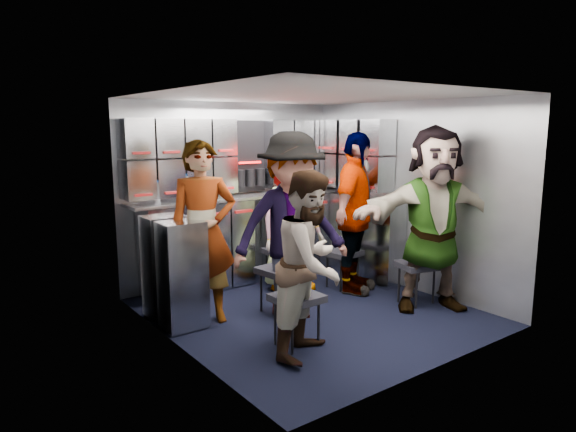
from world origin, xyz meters
TOP-DOWN VIEW (x-y plane):
  - floor at (0.00, 0.00)m, footprint 3.00×3.00m
  - wall_back at (0.00, 1.50)m, footprint 2.80×0.04m
  - wall_left at (-1.40, 0.00)m, footprint 0.04×3.00m
  - wall_right at (1.40, 0.00)m, footprint 0.04×3.00m
  - ceiling at (0.00, 0.00)m, footprint 2.80×3.00m
  - cart_bank_back at (0.00, 1.29)m, footprint 2.68×0.38m
  - cart_bank_left at (-1.19, 0.56)m, footprint 0.38×0.76m
  - counter at (0.00, 1.29)m, footprint 2.68×0.42m
  - locker_bank_back at (0.00, 1.35)m, footprint 2.68×0.28m
  - locker_bank_right at (1.25, 0.70)m, footprint 0.28×1.00m
  - right_cabinet at (1.25, 0.60)m, footprint 0.28×1.20m
  - coffee_niche at (0.18, 1.41)m, footprint 0.46×0.16m
  - red_latch_strip at (0.00, 1.09)m, footprint 2.60×0.02m
  - jump_seat_near_left at (-0.59, -0.54)m, footprint 0.38×0.36m
  - jump_seat_mid_left at (-0.24, 0.19)m, footprint 0.43×0.41m
  - jump_seat_center at (0.29, 0.90)m, footprint 0.37×0.35m
  - jump_seat_mid_right at (0.80, 0.41)m, footprint 0.41×0.39m
  - jump_seat_near_right at (1.05, -0.44)m, footprint 0.45×0.44m
  - attendant_standing at (-0.95, 0.42)m, footprint 0.72×0.59m
  - attendant_arc_a at (-0.59, -0.72)m, footprint 0.90×0.84m
  - attendant_arc_b at (-0.24, 0.01)m, footprint 1.27×0.91m
  - attendant_arc_c at (0.29, 0.72)m, footprint 0.79×0.52m
  - attendant_arc_d at (0.80, 0.23)m, footprint 1.11×0.89m
  - attendant_arc_e at (1.05, -0.62)m, footprint 1.74×1.36m
  - bottle_left at (-1.04, 1.24)m, footprint 0.06×0.06m
  - bottle_mid at (-0.71, 1.24)m, footprint 0.06×0.06m
  - bottle_right at (0.83, 1.24)m, footprint 0.06×0.06m
  - cup_left at (-0.41, 1.23)m, footprint 0.08×0.08m
  - cup_right at (0.51, 1.23)m, footprint 0.09×0.09m

SIDE VIEW (x-z plane):
  - floor at x=0.00m, z-range 0.00..0.00m
  - jump_seat_mid_right at x=0.80m, z-range 0.17..0.60m
  - jump_seat_center at x=0.29m, z-range 0.17..0.60m
  - jump_seat_near_right at x=1.05m, z-range 0.17..0.60m
  - jump_seat_near_left at x=-0.59m, z-range 0.17..0.61m
  - jump_seat_mid_left at x=-0.24m, z-range 0.18..0.63m
  - cart_bank_back at x=0.00m, z-range 0.00..0.99m
  - cart_bank_left at x=-1.19m, z-range 0.00..0.99m
  - right_cabinet at x=1.25m, z-range 0.00..1.00m
  - attendant_arc_a at x=-0.59m, z-range 0.00..1.49m
  - attendant_arc_c at x=0.29m, z-range 0.00..1.59m
  - attendant_standing at x=-0.95m, z-range 0.00..1.70m
  - red_latch_strip at x=0.00m, z-range 0.86..0.90m
  - attendant_arc_d at x=0.80m, z-range 0.00..1.76m
  - attendant_arc_b at x=-0.24m, z-range 0.00..1.78m
  - attendant_arc_e at x=1.05m, z-range 0.00..1.84m
  - counter at x=0.00m, z-range 1.00..1.03m
  - wall_back at x=0.00m, z-range 0.00..2.10m
  - wall_left at x=-1.40m, z-range 0.00..2.10m
  - wall_right at x=1.40m, z-range 0.00..2.10m
  - cup_left at x=-0.41m, z-range 1.03..1.13m
  - cup_right at x=0.51m, z-range 1.03..1.14m
  - bottle_right at x=0.83m, z-range 1.03..1.25m
  - bottle_left at x=-1.04m, z-range 1.03..1.25m
  - bottle_mid at x=-0.71m, z-range 1.03..1.30m
  - coffee_niche at x=0.18m, z-range 1.05..1.89m
  - locker_bank_back at x=0.00m, z-range 1.08..1.90m
  - locker_bank_right at x=1.25m, z-range 1.08..1.90m
  - ceiling at x=0.00m, z-range 2.09..2.11m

